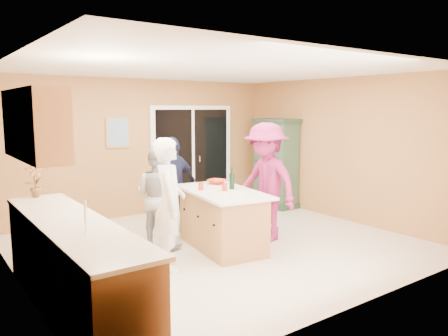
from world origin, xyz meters
TOP-DOWN VIEW (x-y plane):
  - floor at (0.00, 0.00)m, footprint 5.50×5.50m
  - ceiling at (0.00, 0.00)m, footprint 5.50×5.00m
  - wall_back at (0.00, 2.50)m, footprint 5.50×0.10m
  - wall_front at (0.00, -2.50)m, footprint 5.50×0.10m
  - wall_left at (-2.75, 0.00)m, footprint 0.10×5.00m
  - wall_right at (2.75, 0.00)m, footprint 0.10×5.00m
  - left_cabinet_run at (-2.45, -1.05)m, footprint 0.65×3.05m
  - upper_cabinets at (-2.58, -0.20)m, footprint 0.35×1.60m
  - sliding_door at (1.05, 2.46)m, footprint 1.90×0.07m
  - framed_picture at (-0.55, 2.48)m, footprint 0.46×0.04m
  - kitchen_island at (-0.04, -0.12)m, footprint 1.12×1.75m
  - green_hutch at (2.49, 1.50)m, footprint 0.53×1.00m
  - woman_white at (-1.06, -0.40)m, footprint 0.65×0.73m
  - woman_grey at (-0.78, 0.46)m, footprint 0.85×0.92m
  - woman_navy at (-0.22, 1.00)m, footprint 1.00×0.59m
  - woman_magenta at (0.74, -0.19)m, footprint 0.76×1.23m
  - serving_bowl at (0.21, 0.39)m, footprint 0.37×0.37m
  - tulip_vase at (-2.45, 0.52)m, footprint 0.25×0.20m
  - tumbler_near at (-0.28, 0.08)m, footprint 0.08×0.08m
  - tumbler_far at (-0.04, -0.17)m, footprint 0.10×0.10m
  - wine_bottle at (0.14, -0.11)m, footprint 0.07×0.07m
  - white_plate at (0.03, -0.42)m, footprint 0.29×0.29m

SIDE VIEW (x-z plane):
  - floor at x=0.00m, z-range 0.00..0.00m
  - kitchen_island at x=-0.04m, z-range -0.03..0.83m
  - left_cabinet_run at x=-2.45m, z-range -0.16..1.08m
  - woman_grey at x=-0.78m, z-range 0.00..1.52m
  - woman_navy at x=-0.22m, z-range 0.00..1.59m
  - woman_white at x=-1.06m, z-range 0.00..1.68m
  - white_plate at x=0.03m, z-range 0.86..0.88m
  - green_hutch at x=2.49m, z-range -0.02..1.81m
  - serving_bowl at x=0.21m, z-range 0.86..0.93m
  - woman_magenta at x=0.74m, z-range 0.00..1.83m
  - tumbler_far at x=-0.04m, z-range 0.86..0.97m
  - tumbler_near at x=-0.28m, z-range 0.86..0.97m
  - wine_bottle at x=0.14m, z-range 0.82..1.15m
  - sliding_door at x=1.05m, z-range 0.00..2.10m
  - tulip_vase at x=-2.45m, z-range 0.94..1.36m
  - wall_back at x=0.00m, z-range 0.00..2.60m
  - wall_front at x=0.00m, z-range 0.00..2.60m
  - wall_left at x=-2.75m, z-range 0.00..2.60m
  - wall_right at x=2.75m, z-range 0.00..2.60m
  - framed_picture at x=-0.55m, z-range 1.32..1.88m
  - upper_cabinets at x=-2.58m, z-range 1.50..2.25m
  - ceiling at x=0.00m, z-range 2.55..2.65m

